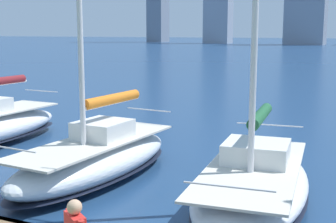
# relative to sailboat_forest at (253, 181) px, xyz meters

# --- Properties ---
(sailboat_forest) EXTENTS (3.57, 7.36, 12.14)m
(sailboat_forest) POSITION_rel_sailboat_forest_xyz_m (0.00, 0.00, 0.00)
(sailboat_forest) COLOR white
(sailboat_forest) RESTS_ON ground
(sailboat_orange) EXTENTS (2.84, 7.28, 12.90)m
(sailboat_orange) POSITION_rel_sailboat_forest_xyz_m (4.96, -0.01, 0.10)
(sailboat_orange) COLOR silver
(sailboat_orange) RESTS_ON ground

